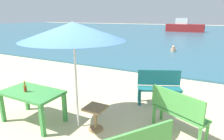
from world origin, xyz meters
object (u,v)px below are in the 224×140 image
at_px(boat_tanker, 184,27).
at_px(side_table_wood, 95,115).
at_px(beer_bottle_amber, 25,88).
at_px(patio_umbrella, 73,31).
at_px(picnic_table_green, 32,96).
at_px(bench_green_left, 178,110).
at_px(bench_teal_center, 159,85).
at_px(swimmer_person, 173,49).

bearing_deg(boat_tanker, side_table_wood, -86.27).
bearing_deg(beer_bottle_amber, side_table_wood, 15.89).
relative_size(patio_umbrella, boat_tanker, 0.41).
height_order(picnic_table_green, patio_umbrella, patio_umbrella).
distance_m(picnic_table_green, boat_tanker, 29.50).
xyz_separation_m(picnic_table_green, bench_green_left, (3.06, 1.03, -0.11)).
distance_m(picnic_table_green, beer_bottle_amber, 0.24).
xyz_separation_m(patio_umbrella, boat_tanker, (-1.48, 29.20, -1.30)).
relative_size(patio_umbrella, bench_teal_center, 1.85).
bearing_deg(side_table_wood, bench_teal_center, 66.10).
bearing_deg(swimmer_person, boat_tanker, 95.20).
bearing_deg(swimmer_person, beer_bottle_amber, -97.26).
bearing_deg(bench_green_left, beer_bottle_amber, -160.46).
xyz_separation_m(side_table_wood, swimmer_person, (-0.19, 10.35, -0.11)).
height_order(bench_teal_center, boat_tanker, boat_tanker).
bearing_deg(swimmer_person, bench_green_left, -79.61).
bearing_deg(side_table_wood, swimmer_person, 91.05).
xyz_separation_m(patio_umbrella, bench_teal_center, (1.30, 2.05, -1.58)).
distance_m(bench_teal_center, boat_tanker, 27.30).
bearing_deg(patio_umbrella, side_table_wood, 8.83).
bearing_deg(boat_tanker, beer_bottle_amber, -89.35).
xyz_separation_m(beer_bottle_amber, boat_tanker, (-0.33, 29.58, -0.04)).
relative_size(beer_bottle_amber, bench_green_left, 0.21).
bearing_deg(patio_umbrella, bench_teal_center, 57.58).
bearing_deg(swimmer_person, bench_teal_center, -82.73).
bearing_deg(boat_tanker, swimmer_person, -84.80).
bearing_deg(bench_green_left, bench_teal_center, 118.38).
height_order(bench_green_left, swimmer_person, bench_green_left).
bearing_deg(beer_bottle_amber, picnic_table_green, 42.16).
relative_size(beer_bottle_amber, swimmer_person, 0.65).
relative_size(beer_bottle_amber, patio_umbrella, 0.12).
distance_m(bench_teal_center, bench_green_left, 1.49).
height_order(picnic_table_green, bench_teal_center, bench_teal_center).
bearing_deg(picnic_table_green, bench_green_left, 18.69).
height_order(patio_umbrella, bench_green_left, patio_umbrella).
bearing_deg(bench_teal_center, bench_green_left, -61.62).
distance_m(picnic_table_green, patio_umbrella, 1.83).
relative_size(patio_umbrella, side_table_wood, 4.26).
bearing_deg(patio_umbrella, picnic_table_green, -164.22).
height_order(side_table_wood, swimmer_person, side_table_wood).
distance_m(patio_umbrella, bench_green_left, 2.66).
bearing_deg(patio_umbrella, boat_tanker, 92.90).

